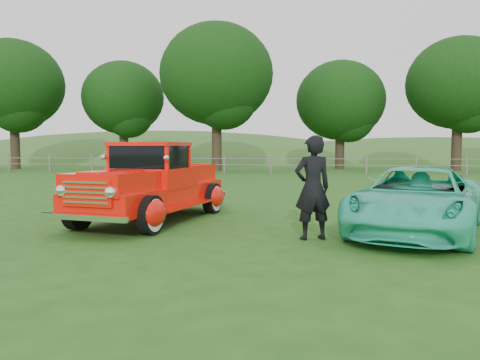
# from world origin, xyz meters

# --- Properties ---
(ground) EXTENTS (140.00, 140.00, 0.00)m
(ground) POSITION_xyz_m (0.00, 0.00, 0.00)
(ground) COLOR #224E14
(ground) RESTS_ON ground
(distant_hills) EXTENTS (116.00, 60.00, 18.00)m
(distant_hills) POSITION_xyz_m (-4.08, 59.46, -4.55)
(distant_hills) COLOR #2F6425
(distant_hills) RESTS_ON ground
(fence_line) EXTENTS (48.00, 0.12, 1.20)m
(fence_line) POSITION_xyz_m (0.00, 22.00, 0.60)
(fence_line) COLOR #696459
(fence_line) RESTS_ON ground
(tree_far_west) EXTENTS (7.60, 7.60, 9.93)m
(tree_far_west) POSITION_xyz_m (-20.00, 26.00, 6.49)
(tree_far_west) COLOR #2D2216
(tree_far_west) RESTS_ON ground
(tree_mid_west) EXTENTS (6.40, 6.40, 8.46)m
(tree_mid_west) POSITION_xyz_m (-12.00, 28.00, 5.55)
(tree_mid_west) COLOR #2D2216
(tree_mid_west) RESTS_ON ground
(tree_near_west) EXTENTS (8.00, 8.00, 10.42)m
(tree_near_west) POSITION_xyz_m (-4.00, 25.00, 6.80)
(tree_near_west) COLOR #2D2216
(tree_near_west) RESTS_ON ground
(tree_near_east) EXTENTS (6.80, 6.80, 8.33)m
(tree_near_east) POSITION_xyz_m (5.00, 29.00, 5.25)
(tree_near_east) COLOR #2D2216
(tree_near_east) RESTS_ON ground
(tree_mid_east) EXTENTS (7.20, 7.20, 9.44)m
(tree_mid_east) POSITION_xyz_m (13.00, 27.00, 6.17)
(tree_mid_east) COLOR #2D2216
(tree_mid_east) RESTS_ON ground
(red_pickup) EXTENTS (2.99, 5.24, 1.78)m
(red_pickup) POSITION_xyz_m (-1.66, 2.24, 0.80)
(red_pickup) COLOR black
(red_pickup) RESTS_ON ground
(teal_sedan) EXTENTS (3.70, 5.10, 1.29)m
(teal_sedan) POSITION_xyz_m (3.91, 1.31, 0.64)
(teal_sedan) COLOR #33CDA5
(teal_sedan) RESTS_ON ground
(man) EXTENTS (0.80, 0.66, 1.88)m
(man) POSITION_xyz_m (1.88, 0.49, 0.94)
(man) COLOR black
(man) RESTS_ON ground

